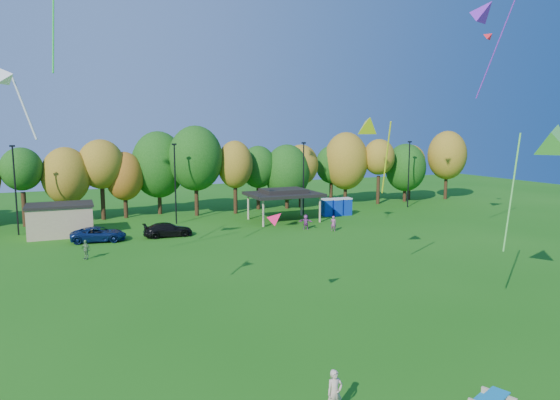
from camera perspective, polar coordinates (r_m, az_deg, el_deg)
name	(u,v)px	position (r m, az deg, el deg)	size (l,w,h in m)	color
tree_line	(141,169)	(62.20, -15.64, 3.41)	(93.57, 10.55, 11.15)	black
lamp_posts	(175,181)	(57.34, -11.89, 2.15)	(64.50, 0.25, 9.09)	black
utility_building	(60,220)	(54.76, -23.80, -2.06)	(6.30, 4.30, 3.25)	tan
pavilion	(284,194)	(58.19, 0.41, 0.75)	(8.20, 6.20, 3.77)	tan
porta_potties	(337,207)	(62.52, 6.48, -0.77)	(3.75, 1.45, 2.18)	#0D32AF
kite_flyer	(335,393)	(19.90, 6.28, -21.05)	(0.64, 0.42, 1.75)	beige
car_c	(99,234)	(50.71, -20.02, -3.70)	(2.33, 5.05, 1.40)	navy
car_d	(168,230)	(51.12, -12.68, -3.33)	(1.95, 4.79, 1.39)	black
far_person_1	(333,224)	(52.77, 6.11, -2.69)	(0.60, 0.39, 1.64)	#A24C81
far_person_3	(306,222)	(53.55, 2.97, -2.51)	(1.49, 0.48, 1.61)	#913C86
far_person_4	(86,250)	(44.13, -21.33, -5.31)	(0.95, 0.40, 1.62)	#5B8853
kite_1	(369,124)	(33.94, 10.10, 8.53)	(2.07, 3.44, 5.61)	#D0DD17
kite_3	(276,218)	(26.88, -0.40, -2.05)	(1.26, 1.09, 1.07)	#F00D48
kite_4	(486,36)	(55.24, 22.53, 16.93)	(1.23, 1.35, 1.13)	red
kite_6	(555,136)	(31.88, 28.91, 6.41)	(4.75, 3.42, 7.95)	#50BC42
kite_7	(485,11)	(47.90, 22.35, 19.38)	(2.81, 5.17, 8.70)	purple
kite_13	(2,75)	(24.47, -29.22, 12.36)	(1.99, 1.53, 3.37)	silver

